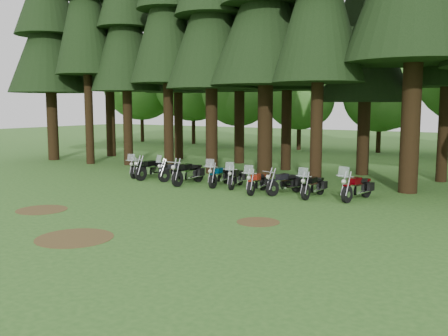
# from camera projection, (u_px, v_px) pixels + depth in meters

# --- Properties ---
(ground) EXTENTS (120.00, 120.00, 0.00)m
(ground) POSITION_uv_depth(u_px,v_px,m) (142.00, 209.00, 18.06)
(ground) COLOR #2F5E21
(ground) RESTS_ON ground
(pine_front_0) EXTENTS (5.49, 5.49, 16.17)m
(pine_front_0) POSITION_uv_depth(u_px,v_px,m) (48.00, 15.00, 33.19)
(pine_front_0) COLOR black
(pine_front_0) RESTS_ON ground
(pine_front_2) EXTENTS (4.32, 4.32, 16.22)m
(pine_front_2) POSITION_uv_depth(u_px,v_px,m) (125.00, 6.00, 30.25)
(pine_front_2) COLOR black
(pine_front_2) RESTS_ON ground
(pine_back_0) EXTENTS (5.00, 5.00, 17.21)m
(pine_back_0) POSITION_uv_depth(u_px,v_px,m) (107.00, 13.00, 35.64)
(pine_back_0) COLOR black
(pine_back_0) RESTS_ON ground
(pine_back_1) EXTENTS (4.52, 4.52, 16.22)m
(pine_back_1) POSITION_uv_depth(u_px,v_px,m) (177.00, 16.00, 33.78)
(pine_back_1) COLOR black
(pine_back_1) RESTS_ON ground
(pine_back_2) EXTENTS (4.85, 4.85, 16.30)m
(pine_back_2) POSITION_uv_depth(u_px,v_px,m) (240.00, 8.00, 31.24)
(pine_back_2) COLOR black
(pine_back_2) RESTS_ON ground
(pine_back_4) EXTENTS (4.94, 4.94, 13.78)m
(pine_back_4) POSITION_uv_depth(u_px,v_px,m) (367.00, 18.00, 26.02)
(pine_back_4) COLOR black
(pine_back_4) RESTS_ON ground
(decid_0) EXTENTS (8.00, 7.78, 10.00)m
(decid_0) POSITION_uv_depth(u_px,v_px,m) (142.00, 83.00, 50.21)
(decid_0) COLOR black
(decid_0) RESTS_ON ground
(decid_1) EXTENTS (7.91, 7.69, 9.88)m
(decid_1) POSITION_uv_depth(u_px,v_px,m) (195.00, 83.00, 47.41)
(decid_1) COLOR black
(decid_1) RESTS_ON ground
(decid_2) EXTENTS (6.72, 6.53, 8.40)m
(decid_2) POSITION_uv_depth(u_px,v_px,m) (240.00, 91.00, 43.76)
(decid_2) COLOR black
(decid_2) RESTS_ON ground
(decid_3) EXTENTS (6.12, 5.95, 7.65)m
(decid_3) POSITION_uv_depth(u_px,v_px,m) (302.00, 96.00, 41.09)
(decid_3) COLOR black
(decid_3) RESTS_ON ground
(decid_4) EXTENTS (5.93, 5.76, 7.41)m
(decid_4) POSITION_uv_depth(u_px,v_px,m) (383.00, 97.00, 38.78)
(decid_4) COLOR black
(decid_4) RESTS_ON ground
(dirt_patch_0) EXTENTS (1.80, 1.80, 0.01)m
(dirt_patch_0) POSITION_uv_depth(u_px,v_px,m) (42.00, 210.00, 17.97)
(dirt_patch_0) COLOR #4C3D1E
(dirt_patch_0) RESTS_ON ground
(dirt_patch_1) EXTENTS (1.40, 1.40, 0.01)m
(dirt_patch_1) POSITION_uv_depth(u_px,v_px,m) (258.00, 222.00, 16.10)
(dirt_patch_1) COLOR #4C3D1E
(dirt_patch_1) RESTS_ON ground
(dirt_patch_2) EXTENTS (2.20, 2.20, 0.01)m
(dirt_patch_2) POSITION_uv_depth(u_px,v_px,m) (75.00, 238.00, 14.17)
(dirt_patch_2) COLOR #4C3D1E
(dirt_patch_2) RESTS_ON ground
(motorcycle_0) EXTENTS (0.84, 2.05, 1.30)m
(motorcycle_0) POSITION_uv_depth(u_px,v_px,m) (140.00, 169.00, 26.20)
(motorcycle_0) COLOR black
(motorcycle_0) RESTS_ON ground
(motorcycle_1) EXTENTS (0.43, 2.32, 0.94)m
(motorcycle_1) POSITION_uv_depth(u_px,v_px,m) (153.00, 169.00, 25.46)
(motorcycle_1) COLOR black
(motorcycle_1) RESTS_ON ground
(motorcycle_2) EXTENTS (0.94, 2.11, 1.35)m
(motorcycle_2) POSITION_uv_depth(u_px,v_px,m) (176.00, 172.00, 24.84)
(motorcycle_2) COLOR black
(motorcycle_2) RESTS_ON ground
(motorcycle_3) EXTENTS (0.34, 2.43, 0.99)m
(motorcycle_3) POSITION_uv_depth(u_px,v_px,m) (188.00, 174.00, 23.73)
(motorcycle_3) COLOR black
(motorcycle_3) RESTS_ON ground
(motorcycle_4) EXTENTS (0.55, 2.19, 1.37)m
(motorcycle_4) POSITION_uv_depth(u_px,v_px,m) (220.00, 176.00, 23.20)
(motorcycle_4) COLOR black
(motorcycle_4) RESTS_ON ground
(motorcycle_5) EXTENTS (0.74, 2.03, 1.28)m
(motorcycle_5) POSITION_uv_depth(u_px,v_px,m) (236.00, 178.00, 22.76)
(motorcycle_5) COLOR black
(motorcycle_5) RESTS_ON ground
(motorcycle_6) EXTENTS (0.52, 2.10, 1.32)m
(motorcycle_6) POSITION_uv_depth(u_px,v_px,m) (257.00, 183.00, 21.36)
(motorcycle_6) COLOR black
(motorcycle_6) RESTS_ON ground
(motorcycle_7) EXTENTS (0.79, 2.10, 0.88)m
(motorcycle_7) POSITION_uv_depth(u_px,v_px,m) (285.00, 184.00, 21.11)
(motorcycle_7) COLOR black
(motorcycle_7) RESTS_ON ground
(motorcycle_8) EXTENTS (0.40, 2.12, 1.34)m
(motorcycle_8) POSITION_uv_depth(u_px,v_px,m) (313.00, 187.00, 20.36)
(motorcycle_8) COLOR black
(motorcycle_8) RESTS_ON ground
(motorcycle_9) EXTENTS (0.70, 2.30, 1.45)m
(motorcycle_9) POSITION_uv_depth(u_px,v_px,m) (357.00, 188.00, 19.75)
(motorcycle_9) COLOR black
(motorcycle_9) RESTS_ON ground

